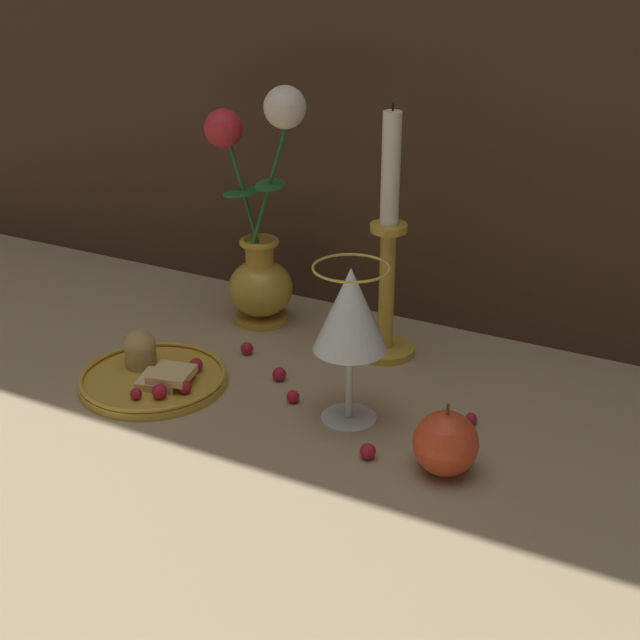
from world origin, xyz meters
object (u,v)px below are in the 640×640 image
vase (259,243)px  wine_glass (350,314)px  plate_with_pastries (153,374)px  candlestick (388,262)px  apple_beside_vase (446,443)px

vase → wine_glass: size_ratio=1.80×
plate_with_pastries → wine_glass: bearing=8.1°
candlestick → wine_glass: bearing=-79.7°
plate_with_pastries → candlestick: candlestick is taller
plate_with_pastries → wine_glass: size_ratio=0.97×
plate_with_pastries → apple_beside_vase: 0.40m
apple_beside_vase → vase: bearing=147.2°
wine_glass → vase: bearing=141.2°
candlestick → vase: bearing=177.1°
vase → candlestick: vase is taller
plate_with_pastries → apple_beside_vase: (0.40, -0.02, 0.02)m
plate_with_pastries → candlestick: bearing=43.5°
plate_with_pastries → apple_beside_vase: size_ratio=2.26×
plate_with_pastries → vase: bearing=83.6°
candlestick → apple_beside_vase: candlestick is taller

